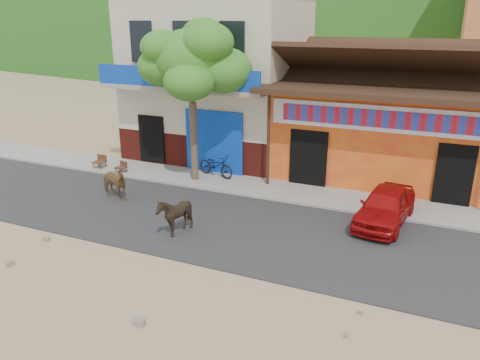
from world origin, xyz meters
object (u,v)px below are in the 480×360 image
at_px(tree, 193,103).
at_px(red_car, 385,206).
at_px(cafe_chair_right, 99,157).
at_px(cafe_chair_left, 120,163).
at_px(cow_tan, 113,183).
at_px(cow_dark, 175,215).
at_px(scooter, 216,165).

distance_m(tree, red_car, 7.83).
xyz_separation_m(tree, cafe_chair_right, (-4.40, -0.32, -2.51)).
xyz_separation_m(tree, cafe_chair_left, (-3.17, -0.50, -2.58)).
height_order(cow_tan, cow_dark, cow_dark).
relative_size(tree, cow_dark, 4.95).
bearing_deg(scooter, red_car, -89.24).
bearing_deg(cow_tan, cafe_chair_right, 61.39).
relative_size(tree, cow_tan, 4.29).
bearing_deg(cow_dark, cafe_chair_left, -161.87).
height_order(tree, red_car, tree).
xyz_separation_m(cafe_chair_left, cafe_chair_right, (-1.23, 0.18, 0.07)).
relative_size(cow_tan, red_car, 0.42).
height_order(cafe_chair_left, cafe_chair_right, cafe_chair_right).
height_order(cow_tan, scooter, cow_tan).
distance_m(cow_tan, cafe_chair_right, 3.66).
xyz_separation_m(scooter, cafe_chair_right, (-5.00, -0.96, 0.04)).
bearing_deg(cow_tan, cow_dark, -100.36).
distance_m(tree, cow_dark, 5.38).
bearing_deg(cow_tan, tree, -16.97).
distance_m(cow_dark, scooter, 5.21).
bearing_deg(cafe_chair_left, cow_dark, -25.89).
bearing_deg(scooter, cow_tan, 161.97).
bearing_deg(cow_dark, scooter, 159.62).
relative_size(tree, cafe_chair_left, 7.22).
bearing_deg(cafe_chair_right, scooter, 10.37).
bearing_deg(red_car, cow_tan, -162.38).
bearing_deg(cafe_chair_left, red_car, 9.07).
distance_m(cow_dark, red_car, 6.45).
height_order(cow_tan, cafe_chair_left, cow_tan).
relative_size(tree, red_car, 1.79).
height_order(cow_tan, cafe_chair_right, cow_tan).
bearing_deg(tree, scooter, 46.89).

